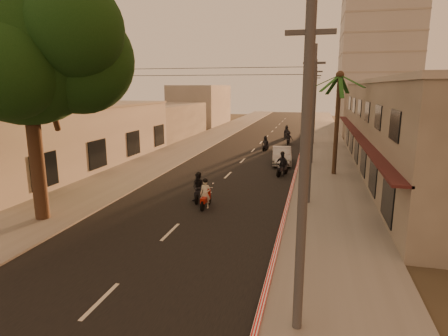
{
  "coord_description": "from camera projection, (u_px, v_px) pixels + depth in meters",
  "views": [
    {
      "loc": [
        6.43,
        -13.56,
        6.73
      ],
      "look_at": [
        1.34,
        7.25,
        2.08
      ],
      "focal_mm": 30.0,
      "sensor_mm": 36.0,
      "label": 1
    }
  ],
  "objects": [
    {
      "name": "scooter_far_b",
      "position": [
        288.0,
        138.0,
        44.51
      ],
      "size": [
        1.11,
        1.7,
        1.67
      ],
      "rotation": [
        0.0,
        0.0,
        -0.08
      ],
      "color": "black",
      "rests_on": "ground"
    },
    {
      "name": "sidewalk_right",
      "position": [
        326.0,
        164.0,
        33.03
      ],
      "size": [
        5.0,
        140.0,
        0.12
      ],
      "primitive_type": "cube",
      "color": "slate",
      "rests_on": "ground"
    },
    {
      "name": "distant_tower",
      "position": [
        379.0,
        42.0,
        62.27
      ],
      "size": [
        12.1,
        12.1,
        28.0
      ],
      "color": "#B7B5B2",
      "rests_on": "ground"
    },
    {
      "name": "road",
      "position": [
        243.0,
        161.0,
        34.78
      ],
      "size": [
        10.0,
        140.0,
        0.02
      ],
      "primitive_type": "cube",
      "color": "black",
      "rests_on": "ground"
    },
    {
      "name": "scooter_mid_a",
      "position": [
        199.0,
        188.0,
        22.27
      ],
      "size": [
        0.94,
        1.89,
        1.86
      ],
      "rotation": [
        0.0,
        0.0,
        0.07
      ],
      "color": "black",
      "rests_on": "ground"
    },
    {
      "name": "filler_left_near",
      "position": [
        161.0,
        121.0,
        50.85
      ],
      "size": [
        8.0,
        14.0,
        4.4
      ],
      "primitive_type": "cube",
      "color": "#ACA59B",
      "rests_on": "ground"
    },
    {
      "name": "palm_tree",
      "position": [
        340.0,
        81.0,
        27.61
      ],
      "size": [
        5.0,
        5.0,
        8.2
      ],
      "color": "black",
      "rests_on": "ground"
    },
    {
      "name": "left_building",
      "position": [
        68.0,
        137.0,
        31.78
      ],
      "size": [
        8.2,
        24.2,
        5.2
      ],
      "color": "#ACA59B",
      "rests_on": "ground"
    },
    {
      "name": "filler_left_far",
      "position": [
        200.0,
        105.0,
        67.66
      ],
      "size": [
        8.0,
        14.0,
        7.0
      ],
      "primitive_type": "cube",
      "color": "#ACA59B",
      "rests_on": "ground"
    },
    {
      "name": "scooter_red",
      "position": [
        206.0,
        195.0,
        21.09
      ],
      "size": [
        0.68,
        1.81,
        1.78
      ],
      "rotation": [
        0.0,
        0.0,
        -0.02
      ],
      "color": "black",
      "rests_on": "ground"
    },
    {
      "name": "filler_right",
      "position": [
        369.0,
        113.0,
        54.63
      ],
      "size": [
        8.0,
        14.0,
        6.0
      ],
      "primitive_type": "cube",
      "color": "#ACA59B",
      "rests_on": "ground"
    },
    {
      "name": "scooter_far_c",
      "position": [
        287.0,
        132.0,
        49.93
      ],
      "size": [
        1.18,
        1.69,
        1.76
      ],
      "rotation": [
        0.0,
        0.0,
        0.39
      ],
      "color": "black",
      "rests_on": "ground"
    },
    {
      "name": "utility_poles",
      "position": [
        315.0,
        89.0,
        31.95
      ],
      "size": [
        1.2,
        48.26,
        9.0
      ],
      "color": "#38383A",
      "rests_on": "ground"
    },
    {
      "name": "scooter_far_a",
      "position": [
        265.0,
        144.0,
        40.16
      ],
      "size": [
        0.98,
        1.66,
        1.65
      ],
      "rotation": [
        0.0,
        0.0,
        -0.23
      ],
      "color": "black",
      "rests_on": "ground"
    },
    {
      "name": "ground",
      "position": [
        153.0,
        250.0,
        15.79
      ],
      "size": [
        160.0,
        160.0,
        0.0
      ],
      "primitive_type": "plane",
      "color": "#383023",
      "rests_on": "ground"
    },
    {
      "name": "parked_car",
      "position": [
        282.0,
        156.0,
        33.17
      ],
      "size": [
        2.61,
        4.95,
        1.52
      ],
      "primitive_type": "imported",
      "rotation": [
        0.0,
        0.0,
        0.11
      ],
      "color": "#9B9DA3",
      "rests_on": "ground"
    },
    {
      "name": "scooter_mid_b",
      "position": [
        282.0,
        165.0,
        28.76
      ],
      "size": [
        1.34,
        1.88,
        1.93
      ],
      "rotation": [
        0.0,
        0.0,
        -0.34
      ],
      "color": "black",
      "rests_on": "ground"
    },
    {
      "name": "sidewalk_left",
      "position": [
        167.0,
        157.0,
        36.51
      ],
      "size": [
        5.0,
        140.0,
        0.12
      ],
      "primitive_type": "cube",
      "color": "slate",
      "rests_on": "ground"
    },
    {
      "name": "broadleaf_tree",
      "position": [
        34.0,
        49.0,
        17.56
      ],
      "size": [
        9.6,
        8.7,
        12.1
      ],
      "color": "black",
      "rests_on": "ground"
    },
    {
      "name": "curb_stripe",
      "position": [
        295.0,
        175.0,
        28.83
      ],
      "size": [
        0.2,
        60.0,
        0.2
      ],
      "primitive_type": "cube",
      "color": "red",
      "rests_on": "ground"
    },
    {
      "name": "shophouse_row",
      "position": [
        415.0,
        128.0,
        28.87
      ],
      "size": [
        8.8,
        34.2,
        7.3
      ],
      "color": "gray",
      "rests_on": "ground"
    }
  ]
}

